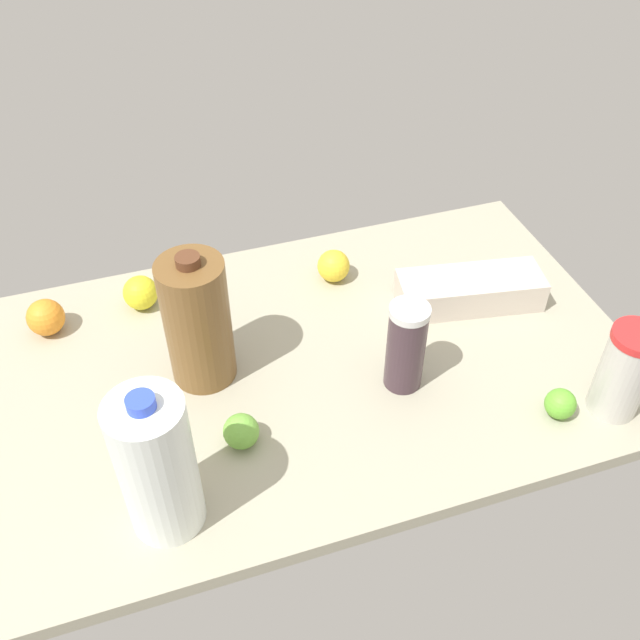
{
  "coord_description": "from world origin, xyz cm",
  "views": [
    {
      "loc": [
        29.99,
        91.31,
        101.66
      ],
      "look_at": [
        0.0,
        0.0,
        13.0
      ],
      "focal_mm": 40.0,
      "sensor_mm": 36.0,
      "label": 1
    }
  ],
  "objects_px": {
    "chocolate_milk_jug": "(197,322)",
    "lemon_far_back": "(334,266)",
    "milk_jug": "(157,466)",
    "lemon_beside_bowl": "(140,293)",
    "shaker_bottle": "(406,346)",
    "lime_loose": "(241,431)",
    "egg_carton": "(470,290)",
    "orange_by_jug": "(46,317)",
    "lime_near_front": "(560,404)",
    "tumbler_cup": "(624,372)"
  },
  "relations": [
    {
      "from": "chocolate_milk_jug",
      "to": "egg_carton",
      "type": "xyz_separation_m",
      "value": [
        -0.56,
        -0.02,
        -0.1
      ]
    },
    {
      "from": "egg_carton",
      "to": "lime_near_front",
      "type": "bearing_deg",
      "value": 102.27
    },
    {
      "from": "tumbler_cup",
      "to": "lemon_beside_bowl",
      "type": "xyz_separation_m",
      "value": [
        0.76,
        -0.54,
        -0.06
      ]
    },
    {
      "from": "lemon_far_back",
      "to": "lime_near_front",
      "type": "xyz_separation_m",
      "value": [
        -0.26,
        0.49,
        -0.01
      ]
    },
    {
      "from": "lime_loose",
      "to": "lime_near_front",
      "type": "xyz_separation_m",
      "value": [
        -0.55,
        0.11,
        -0.0
      ]
    },
    {
      "from": "milk_jug",
      "to": "lemon_beside_bowl",
      "type": "distance_m",
      "value": 0.53
    },
    {
      "from": "chocolate_milk_jug",
      "to": "lemon_far_back",
      "type": "distance_m",
      "value": 0.38
    },
    {
      "from": "shaker_bottle",
      "to": "orange_by_jug",
      "type": "distance_m",
      "value": 0.71
    },
    {
      "from": "lime_loose",
      "to": "egg_carton",
      "type": "bearing_deg",
      "value": -158.65
    },
    {
      "from": "milk_jug",
      "to": "lime_near_front",
      "type": "distance_m",
      "value": 0.7
    },
    {
      "from": "shaker_bottle",
      "to": "lime_near_front",
      "type": "xyz_separation_m",
      "value": [
        -0.23,
        0.16,
        -0.06
      ]
    },
    {
      "from": "lime_near_front",
      "to": "orange_by_jug",
      "type": "bearing_deg",
      "value": -30.77
    },
    {
      "from": "shaker_bottle",
      "to": "orange_by_jug",
      "type": "height_order",
      "value": "shaker_bottle"
    },
    {
      "from": "lime_loose",
      "to": "lime_near_front",
      "type": "bearing_deg",
      "value": 168.34
    },
    {
      "from": "chocolate_milk_jug",
      "to": "tumbler_cup",
      "type": "bearing_deg",
      "value": 155.25
    },
    {
      "from": "lime_loose",
      "to": "milk_jug",
      "type": "bearing_deg",
      "value": 36.18
    },
    {
      "from": "chocolate_milk_jug",
      "to": "tumbler_cup",
      "type": "relative_size",
      "value": 1.51
    },
    {
      "from": "shaker_bottle",
      "to": "lime_near_front",
      "type": "bearing_deg",
      "value": 145.59
    },
    {
      "from": "chocolate_milk_jug",
      "to": "lime_loose",
      "type": "relative_size",
      "value": 4.42
    },
    {
      "from": "tumbler_cup",
      "to": "lime_loose",
      "type": "bearing_deg",
      "value": -11.12
    },
    {
      "from": "milk_jug",
      "to": "tumbler_cup",
      "type": "xyz_separation_m",
      "value": [
        -0.79,
        0.02,
        -0.04
      ]
    },
    {
      "from": "chocolate_milk_jug",
      "to": "lemon_beside_bowl",
      "type": "xyz_separation_m",
      "value": [
        0.09,
        -0.23,
        -0.09
      ]
    },
    {
      "from": "chocolate_milk_jug",
      "to": "egg_carton",
      "type": "bearing_deg",
      "value": -177.5
    },
    {
      "from": "orange_by_jug",
      "to": "milk_jug",
      "type": "bearing_deg",
      "value": 107.74
    },
    {
      "from": "egg_carton",
      "to": "orange_by_jug",
      "type": "distance_m",
      "value": 0.86
    },
    {
      "from": "orange_by_jug",
      "to": "shaker_bottle",
      "type": "bearing_deg",
      "value": 150.67
    },
    {
      "from": "lime_near_front",
      "to": "tumbler_cup",
      "type": "bearing_deg",
      "value": 171.85
    },
    {
      "from": "lemon_beside_bowl",
      "to": "orange_by_jug",
      "type": "distance_m",
      "value": 0.19
    },
    {
      "from": "lemon_beside_bowl",
      "to": "lime_loose",
      "type": "distance_m",
      "value": 0.43
    },
    {
      "from": "lime_loose",
      "to": "lime_near_front",
      "type": "height_order",
      "value": "lime_loose"
    },
    {
      "from": "lemon_beside_bowl",
      "to": "milk_jug",
      "type": "bearing_deg",
      "value": 86.74
    },
    {
      "from": "egg_carton",
      "to": "lemon_beside_bowl",
      "type": "relative_size",
      "value": 4.15
    },
    {
      "from": "chocolate_milk_jug",
      "to": "orange_by_jug",
      "type": "distance_m",
      "value": 0.36
    },
    {
      "from": "lemon_beside_bowl",
      "to": "lemon_far_back",
      "type": "bearing_deg",
      "value": 174.49
    },
    {
      "from": "egg_carton",
      "to": "shaker_bottle",
      "type": "bearing_deg",
      "value": 46.55
    },
    {
      "from": "egg_carton",
      "to": "lime_loose",
      "type": "bearing_deg",
      "value": 31.1
    },
    {
      "from": "egg_carton",
      "to": "lime_near_front",
      "type": "xyz_separation_m",
      "value": [
        -0.01,
        0.32,
        -0.01
      ]
    },
    {
      "from": "chocolate_milk_jug",
      "to": "egg_carton",
      "type": "distance_m",
      "value": 0.57
    },
    {
      "from": "lemon_far_back",
      "to": "lime_near_front",
      "type": "distance_m",
      "value": 0.55
    },
    {
      "from": "chocolate_milk_jug",
      "to": "shaker_bottle",
      "type": "relative_size",
      "value": 1.5
    },
    {
      "from": "lime_loose",
      "to": "lemon_beside_bowl",
      "type": "bearing_deg",
      "value": -74.65
    },
    {
      "from": "chocolate_milk_jug",
      "to": "lime_loose",
      "type": "distance_m",
      "value": 0.21
    },
    {
      "from": "milk_jug",
      "to": "egg_carton",
      "type": "height_order",
      "value": "milk_jug"
    },
    {
      "from": "lemon_far_back",
      "to": "orange_by_jug",
      "type": "xyz_separation_m",
      "value": [
        0.59,
        -0.02,
        0.0
      ]
    },
    {
      "from": "shaker_bottle",
      "to": "lime_loose",
      "type": "xyz_separation_m",
      "value": [
        0.32,
        0.05,
        -0.06
      ]
    },
    {
      "from": "lemon_beside_bowl",
      "to": "chocolate_milk_jug",
      "type": "bearing_deg",
      "value": 110.65
    },
    {
      "from": "milk_jug",
      "to": "lime_near_front",
      "type": "height_order",
      "value": "milk_jug"
    },
    {
      "from": "lemon_beside_bowl",
      "to": "lime_near_front",
      "type": "bearing_deg",
      "value": 141.6
    },
    {
      "from": "shaker_bottle",
      "to": "lemon_beside_bowl",
      "type": "relative_size",
      "value": 2.56
    },
    {
      "from": "lemon_beside_bowl",
      "to": "lemon_far_back",
      "type": "distance_m",
      "value": 0.41
    }
  ]
}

